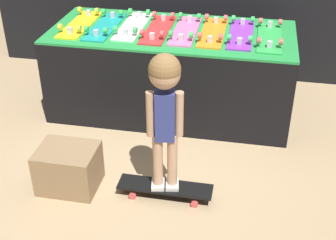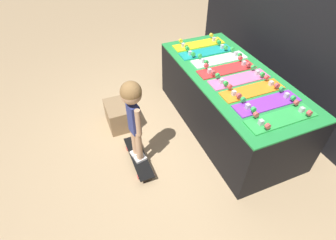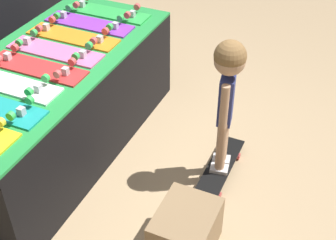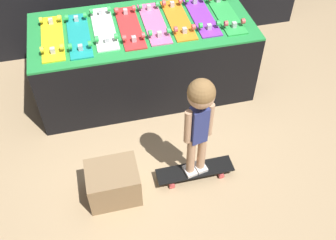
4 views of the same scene
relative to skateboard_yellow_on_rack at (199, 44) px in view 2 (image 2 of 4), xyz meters
name	(u,v)px [view 2 (image 2 of 4)]	position (x,y,z in m)	size (l,w,h in m)	color
ground_plane	(182,136)	(0.85, -0.62, -0.80)	(16.00, 16.00, 0.00)	tan
back_wall	(302,32)	(0.85, 0.90, 0.35)	(4.26, 0.10, 2.31)	black
display_rack	(228,101)	(0.85, 0.02, -0.41)	(2.15, 0.97, 0.78)	black
skateboard_yellow_on_rack	(199,44)	(0.00, 0.00, 0.00)	(0.20, 0.73, 0.09)	yellow
skateboard_teal_on_rack	(206,51)	(0.24, -0.01, 0.00)	(0.20, 0.73, 0.09)	teal
skateboard_white_on_rack	(219,59)	(0.48, 0.05, 0.00)	(0.20, 0.73, 0.09)	white
skateboard_red_on_rack	(227,69)	(0.72, 0.00, 0.00)	(0.20, 0.73, 0.09)	red
skateboard_pink_on_rack	(239,79)	(0.97, 0.02, 0.00)	(0.20, 0.73, 0.09)	pink
skateboard_orange_on_rack	(252,90)	(1.21, 0.03, 0.00)	(0.20, 0.73, 0.09)	orange
skateboard_purple_on_rack	(267,102)	(1.45, 0.03, 0.00)	(0.20, 0.73, 0.09)	purple
skateboard_green_on_rack	(281,118)	(1.69, 0.01, 0.00)	(0.20, 0.73, 0.09)	green
skateboard_on_floor	(138,157)	(1.04, -1.26, -0.73)	(0.69, 0.18, 0.09)	black
child	(133,109)	(1.04, -1.26, 0.01)	(0.24, 0.21, 1.03)	silver
storage_box	(120,115)	(0.32, -1.28, -0.64)	(0.43, 0.35, 0.33)	#8E704C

